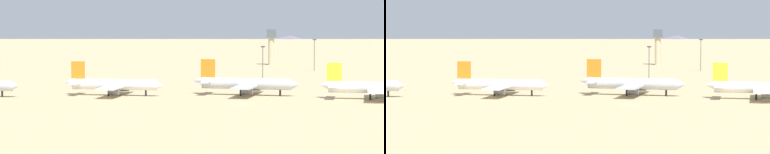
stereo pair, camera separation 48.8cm
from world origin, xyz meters
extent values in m
plane|color=tan|center=(0.00, 0.00, 0.00)|extent=(4000.00, 4000.00, 0.00)
pyramid|color=slate|center=(4.16, 930.80, 35.15)|extent=(434.86, 358.49, 70.30)
cone|color=silver|center=(-75.34, 17.89, 3.82)|extent=(3.22, 3.83, 3.46)
cylinder|color=black|center=(-80.05, 18.61, 1.00)|extent=(0.64, 0.64, 2.00)
cylinder|color=white|center=(-43.94, 26.50, 3.79)|extent=(29.06, 6.80, 3.61)
cone|color=white|center=(-28.35, 24.75, 3.79)|extent=(3.07, 3.70, 3.42)
cone|color=white|center=(-59.52, 28.25, 4.33)|extent=(3.92, 3.45, 3.06)
cube|color=orange|center=(-56.48, 27.90, 8.52)|extent=(4.71, 0.97, 5.86)
cube|color=white|center=(-56.08, 31.49, 4.15)|extent=(3.55, 6.41, 0.32)
cube|color=white|center=(-56.88, 24.32, 4.15)|extent=(3.55, 6.41, 0.32)
cube|color=white|center=(-43.04, 26.40, 3.24)|extent=(9.30, 29.35, 0.50)
cylinder|color=slate|center=(-41.39, 33.02, 1.98)|extent=(3.45, 2.33, 1.98)
cylinder|color=slate|center=(-42.90, 19.58, 1.98)|extent=(3.45, 2.33, 1.98)
cylinder|color=black|center=(-33.05, 25.28, 0.99)|extent=(0.63, 0.63, 1.98)
cylinder|color=black|center=(-45.04, 28.80, 0.99)|extent=(0.63, 0.63, 1.98)
cylinder|color=black|center=(-45.52, 24.50, 0.99)|extent=(0.63, 0.63, 1.98)
cylinder|color=silver|center=(0.39, 30.84, 4.00)|extent=(30.62, 9.40, 3.81)
cone|color=silver|center=(16.66, 27.77, 4.00)|extent=(3.48, 4.08, 3.61)
cone|color=silver|center=(-15.87, 33.92, 4.57)|extent=(4.34, 3.89, 3.23)
cube|color=orange|center=(-12.69, 33.32, 8.99)|extent=(4.95, 1.39, 6.18)
cube|color=silver|center=(-11.98, 37.06, 4.38)|extent=(4.19, 6.92, 0.34)
cube|color=silver|center=(-13.40, 29.58, 4.38)|extent=(4.19, 6.92, 0.34)
cube|color=silver|center=(1.33, 30.67, 3.42)|extent=(12.02, 31.11, 0.53)
cylinder|color=slate|center=(3.59, 37.50, 2.09)|extent=(3.75, 2.69, 2.09)
cylinder|color=slate|center=(0.94, 23.48, 2.09)|extent=(3.75, 2.69, 2.09)
cylinder|color=black|center=(11.76, 28.69, 1.05)|extent=(0.67, 0.67, 2.09)
cylinder|color=black|center=(-0.58, 33.35, 1.05)|extent=(0.67, 0.67, 2.09)
cylinder|color=black|center=(-1.43, 28.87, 1.05)|extent=(0.67, 0.67, 2.09)
cylinder|color=white|center=(41.73, 19.41, 3.87)|extent=(29.69, 7.35, 3.68)
cone|color=white|center=(25.84, 21.42, 4.42)|extent=(4.05, 3.57, 3.13)
cube|color=yellow|center=(28.94, 21.02, 8.70)|extent=(4.81, 1.06, 5.98)
cube|color=white|center=(29.41, 24.68, 4.24)|extent=(3.71, 6.58, 0.33)
cube|color=white|center=(28.48, 17.37, 4.24)|extent=(3.71, 6.58, 0.33)
cube|color=white|center=(42.65, 19.29, 3.31)|extent=(9.91, 30.01, 0.52)
cylinder|color=slate|center=(44.42, 26.03, 2.03)|extent=(3.54, 2.43, 2.03)
cylinder|color=slate|center=(42.69, 12.33, 2.03)|extent=(3.54, 2.43, 2.03)
cylinder|color=black|center=(40.64, 21.77, 1.01)|extent=(0.64, 0.64, 2.03)
cylinder|color=black|center=(40.08, 17.39, 1.01)|extent=(0.64, 0.64, 2.03)
cylinder|color=#C6B793|center=(11.55, 213.12, 7.60)|extent=(3.20, 3.20, 15.19)
cube|color=#4C5660|center=(11.55, 213.12, 17.34)|extent=(5.20, 5.20, 4.29)
cylinder|color=#59595E|center=(6.33, 97.78, 6.92)|extent=(0.36, 0.36, 13.83)
cube|color=#333333|center=(6.33, 97.78, 14.08)|extent=(1.80, 0.50, 0.50)
cylinder|color=#59595E|center=(31.74, 164.59, 7.48)|extent=(0.36, 0.36, 14.96)
cube|color=#333333|center=(31.74, 164.59, 15.21)|extent=(1.80, 0.50, 0.50)
camera|label=1|loc=(4.13, -264.00, 27.00)|focal=81.94mm
camera|label=2|loc=(4.61, -263.96, 27.00)|focal=81.94mm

